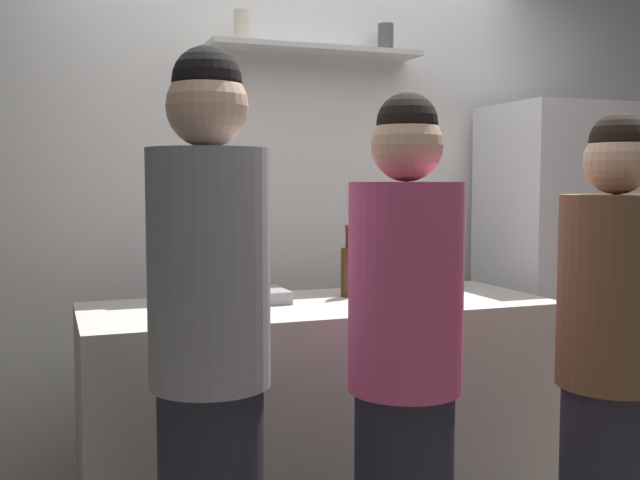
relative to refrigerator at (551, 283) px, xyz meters
The scene contains 11 objects.
back_wall_assembly 1.41m from the refrigerator, 162.83° to the left, with size 4.80×0.32×2.60m.
refrigerator is the anchor object (origin of this frame).
counter 1.48m from the refrigerator, 165.67° to the right, with size 1.85×0.70×0.93m, color #B7B2A8.
baking_pan 1.68m from the refrigerator, behind, with size 0.34×0.24×0.05m, color gray.
utensil_holder 1.78m from the refrigerator, 162.44° to the right, with size 0.10×0.10×0.22m.
wine_bottle_amber_glass 1.24m from the refrigerator, 168.57° to the right, with size 0.06×0.06×0.30m.
wine_bottle_pale_glass 0.99m from the refrigerator, 153.95° to the right, with size 0.07×0.07×0.30m.
water_bottle_plastic 0.69m from the refrigerator, 165.68° to the right, with size 0.08×0.08×0.25m.
person_grey_hoodie 2.24m from the refrigerator, 151.44° to the right, with size 0.34×0.34×1.77m.
person_pink_top 1.80m from the refrigerator, 140.75° to the right, with size 0.34×0.34×1.66m.
person_brown_jacket 1.45m from the refrigerator, 120.10° to the right, with size 0.34×0.34×1.62m.
Camera 1 is at (-1.09, -2.25, 1.41)m, focal length 41.81 mm.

